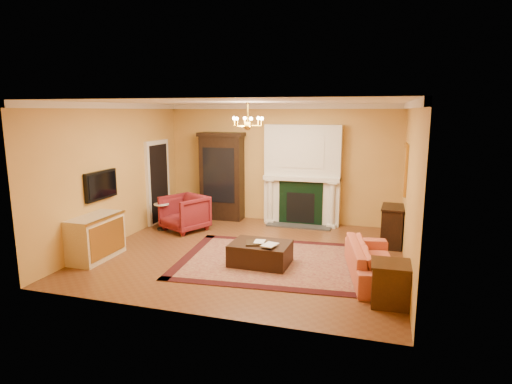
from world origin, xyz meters
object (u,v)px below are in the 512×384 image
at_px(wingback_armchair, 185,211).
at_px(console_table, 392,227).
at_px(pedestal_table, 162,215).
at_px(end_table, 390,285).
at_px(coral_sofa, 374,255).
at_px(commode, 96,237).
at_px(china_cabinet, 222,178).
at_px(leather_ottoman, 260,253).

xyz_separation_m(wingback_armchair, console_table, (4.75, 0.18, -0.05)).
bearing_deg(pedestal_table, wingback_armchair, 9.75).
xyz_separation_m(pedestal_table, end_table, (5.24, -2.66, -0.07)).
bearing_deg(coral_sofa, wingback_armchair, 57.84).
relative_size(commode, coral_sofa, 0.57).
bearing_deg(console_table, pedestal_table, -174.12).
bearing_deg(wingback_armchair, china_cabinet, 97.83).
distance_m(pedestal_table, leather_ottoman, 3.36).
xyz_separation_m(china_cabinet, coral_sofa, (3.97, -3.08, -0.70)).
bearing_deg(pedestal_table, leather_ottoman, -28.69).
distance_m(pedestal_table, end_table, 5.88).
distance_m(commode, end_table, 5.47).
xyz_separation_m(coral_sofa, console_table, (0.32, 1.91, 0.02)).
bearing_deg(commode, wingback_armchair, 72.06).
xyz_separation_m(commode, leather_ottoman, (3.15, 0.60, -0.21)).
bearing_deg(console_table, coral_sofa, -96.55).
xyz_separation_m(china_cabinet, leather_ottoman, (1.93, -3.05, -0.87)).
height_order(pedestal_table, commode, commode).
bearing_deg(commode, leather_ottoman, 11.22).
bearing_deg(pedestal_table, console_table, 2.94).
relative_size(pedestal_table, coral_sofa, 0.32).
distance_m(pedestal_table, console_table, 5.31).
height_order(china_cabinet, wingback_armchair, china_cabinet).
height_order(commode, console_table, commode).
bearing_deg(end_table, commode, 175.24).
relative_size(commode, leather_ottoman, 1.06).
height_order(end_table, console_table, console_table).
relative_size(wingback_armchair, console_table, 1.13).
distance_m(china_cabinet, console_table, 4.50).
distance_m(commode, console_table, 6.04).
relative_size(china_cabinet, pedestal_table, 3.39).
xyz_separation_m(china_cabinet, console_table, (4.29, -1.17, -0.68)).
height_order(pedestal_table, leather_ottoman, pedestal_table).
relative_size(end_table, console_table, 0.74).
bearing_deg(commode, console_table, 24.64).
bearing_deg(leather_ottoman, pedestal_table, 152.80).
bearing_deg(wingback_armchair, end_table, -4.00).
distance_m(wingback_armchair, commode, 2.43).
bearing_deg(commode, pedestal_table, 85.08).
bearing_deg(wingback_armchair, commode, -81.82).
bearing_deg(china_cabinet, end_table, -46.25).
relative_size(china_cabinet, console_table, 2.63).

